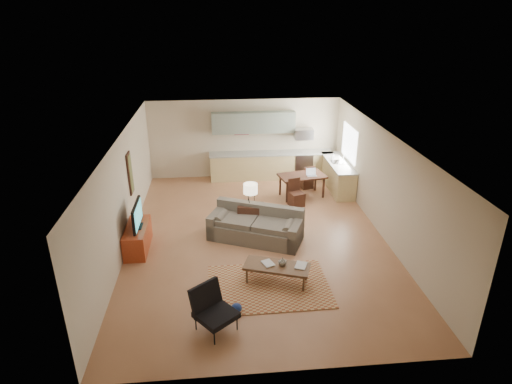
{
  "coord_description": "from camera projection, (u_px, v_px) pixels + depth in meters",
  "views": [
    {
      "loc": [
        -0.95,
        -9.7,
        5.48
      ],
      "look_at": [
        0.0,
        0.3,
        1.15
      ],
      "focal_mm": 30.0,
      "sensor_mm": 36.0,
      "label": 1
    }
  ],
  "objects": [
    {
      "name": "coffee_table",
      "position": [
        277.0,
        274.0,
        9.22
      ],
      "size": [
        1.51,
        0.99,
        0.42
      ],
      "primitive_type": null,
      "rotation": [
        0.0,
        0.0,
        -0.33
      ],
      "color": "#4D321D",
      "rests_on": "floor"
    },
    {
      "name": "dining_chair_far",
      "position": [
        306.0,
        176.0,
        14.04
      ],
      "size": [
        0.47,
        0.48,
        0.79
      ],
      "primitive_type": null,
      "rotation": [
        0.0,
        0.0,
        3.43
      ],
      "color": "#331B12",
      "rests_on": "floor"
    },
    {
      "name": "console_table",
      "position": [
        251.0,
        217.0,
        11.32
      ],
      "size": [
        0.72,
        0.55,
        0.76
      ],
      "primitive_type": null,
      "rotation": [
        0.0,
        0.0,
        -0.19
      ],
      "color": "#331B12",
      "rests_on": "floor"
    },
    {
      "name": "vase",
      "position": [
        282.0,
        261.0,
        9.13
      ],
      "size": [
        0.18,
        0.18,
        0.18
      ],
      "primitive_type": "imported",
      "rotation": [
        0.0,
        0.0,
        0.0
      ],
      "color": "black",
      "rests_on": "coffee_table"
    },
    {
      "name": "triptych",
      "position": [
        241.0,
        128.0,
        14.51
      ],
      "size": [
        1.7,
        0.04,
        0.5
      ],
      "primitive_type": null,
      "color": "beige",
      "rests_on": "room"
    },
    {
      "name": "kitchen_counter_right",
      "position": [
        337.0,
        175.0,
        13.94
      ],
      "size": [
        0.64,
        2.26,
        0.92
      ],
      "primitive_type": null,
      "color": "tan",
      "rests_on": "ground"
    },
    {
      "name": "kitchen_counter_back",
      "position": [
        271.0,
        165.0,
        14.84
      ],
      "size": [
        4.26,
        0.64,
        0.92
      ],
      "primitive_type": null,
      "color": "tan",
      "rests_on": "ground"
    },
    {
      "name": "dining_table",
      "position": [
        302.0,
        186.0,
        13.41
      ],
      "size": [
        1.54,
        1.08,
        0.71
      ],
      "primitive_type": null,
      "rotation": [
        0.0,
        0.0,
        0.21
      ],
      "color": "#331B12",
      "rests_on": "floor"
    },
    {
      "name": "tv_credenza",
      "position": [
        138.0,
        238.0,
        10.46
      ],
      "size": [
        0.51,
        1.33,
        0.61
      ],
      "primitive_type": null,
      "color": "#963117",
      "rests_on": "floor"
    },
    {
      "name": "armchair",
      "position": [
        216.0,
        311.0,
        7.75
      ],
      "size": [
        1.06,
        1.06,
        0.86
      ],
      "primitive_type": null,
      "rotation": [
        0.0,
        0.0,
        0.68
      ],
      "color": "black",
      "rests_on": "floor"
    },
    {
      "name": "upper_cabinets",
      "position": [
        254.0,
        122.0,
        14.33
      ],
      "size": [
        2.8,
        0.34,
        0.7
      ],
      "primitive_type": "cube",
      "color": "gray",
      "rests_on": "room"
    },
    {
      "name": "rug",
      "position": [
        269.0,
        286.0,
        9.15
      ],
      "size": [
        2.59,
        1.82,
        0.02
      ],
      "primitive_type": "cube",
      "rotation": [
        0.0,
        0.0,
        0.01
      ],
      "color": "brown",
      "rests_on": "floor"
    },
    {
      "name": "tv",
      "position": [
        137.0,
        215.0,
        10.23
      ],
      "size": [
        0.1,
        1.02,
        0.61
      ],
      "primitive_type": null,
      "color": "black",
      "rests_on": "tv_credenza"
    },
    {
      "name": "dining_chair_near",
      "position": [
        297.0,
        193.0,
        12.73
      ],
      "size": [
        0.51,
        0.52,
        0.83
      ],
      "primitive_type": null,
      "rotation": [
        0.0,
        0.0,
        0.33
      ],
      "color": "#331B12",
      "rests_on": "floor"
    },
    {
      "name": "sofa",
      "position": [
        255.0,
        224.0,
        10.86
      ],
      "size": [
        2.66,
        1.95,
        0.85
      ],
      "primitive_type": null,
      "rotation": [
        0.0,
        0.0,
        -0.41
      ],
      "color": "#60574B",
      "rests_on": "floor"
    },
    {
      "name": "book_b",
      "position": [
        296.0,
        265.0,
        9.15
      ],
      "size": [
        0.45,
        0.48,
        0.02
      ],
      "primitive_type": "imported",
      "rotation": [
        0.0,
        0.0,
        -0.39
      ],
      "color": "navy",
      "rests_on": "coffee_table"
    },
    {
      "name": "book_a",
      "position": [
        264.0,
        265.0,
        9.15
      ],
      "size": [
        0.41,
        0.44,
        0.03
      ],
      "primitive_type": "imported",
      "rotation": [
        0.0,
        0.0,
        0.38
      ],
      "color": "maroon",
      "rests_on": "coffee_table"
    },
    {
      "name": "wall_art_left",
      "position": [
        130.0,
        173.0,
        11.05
      ],
      "size": [
        0.06,
        0.42,
        1.1
      ],
      "primitive_type": null,
      "color": "olive",
      "rests_on": "room"
    },
    {
      "name": "room",
      "position": [
        257.0,
        189.0,
        10.59
      ],
      "size": [
        9.0,
        9.0,
        9.0
      ],
      "color": "#9B6341",
      "rests_on": "ground"
    },
    {
      "name": "soap_bottle",
      "position": [
        333.0,
        156.0,
        14.0
      ],
      "size": [
        0.1,
        0.1,
        0.19
      ],
      "primitive_type": "imported",
      "rotation": [
        0.0,
        0.0,
        -0.09
      ],
      "color": "beige",
      "rests_on": "kitchen_counter_right"
    },
    {
      "name": "kitchen_microwave",
      "position": [
        304.0,
        134.0,
        14.52
      ],
      "size": [
        0.62,
        0.4,
        0.35
      ],
      "primitive_type": "cube",
      "color": "#A5A8AD",
      "rests_on": "room"
    },
    {
      "name": "table_lamp",
      "position": [
        251.0,
        194.0,
        11.05
      ],
      "size": [
        0.47,
        0.47,
        0.6
      ],
      "primitive_type": null,
      "rotation": [
        0.0,
        0.0,
        -0.36
      ],
      "color": "beige",
      "rests_on": "console_table"
    },
    {
      "name": "window_right",
      "position": [
        349.0,
        143.0,
        13.53
      ],
      "size": [
        0.02,
        1.4,
        1.05
      ],
      "primitive_type": "cube",
      "color": "white",
      "rests_on": "room"
    },
    {
      "name": "laptop",
      "position": [
        312.0,
        172.0,
        13.16
      ],
      "size": [
        0.32,
        0.25,
        0.22
      ],
      "primitive_type": null,
      "rotation": [
        0.0,
        0.0,
        0.07
      ],
      "color": "#A5A8AD",
      "rests_on": "dining_table"
    },
    {
      "name": "kitchen_range",
      "position": [
        302.0,
        165.0,
        14.94
      ],
      "size": [
        0.62,
        0.62,
        0.9
      ],
      "primitive_type": "cube",
      "color": "#A5A8AD",
      "rests_on": "ground"
    }
  ]
}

